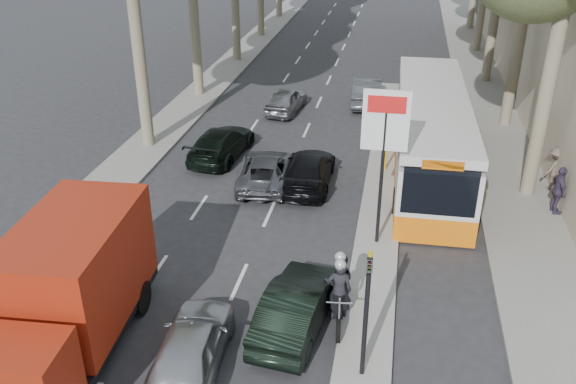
% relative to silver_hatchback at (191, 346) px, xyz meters
% --- Properties ---
extents(ground, '(120.00, 120.00, 0.00)m').
position_rel_silver_hatchback_xyz_m(ground, '(1.10, 1.94, -0.71)').
color(ground, '#28282B').
rests_on(ground, ground).
extents(sidewalk_right, '(3.20, 70.00, 0.12)m').
position_rel_silver_hatchback_xyz_m(sidewalk_right, '(9.70, 26.94, -0.65)').
color(sidewalk_right, gray).
rests_on(sidewalk_right, ground).
extents(median_left, '(2.40, 64.00, 0.12)m').
position_rel_silver_hatchback_xyz_m(median_left, '(-6.90, 29.94, -0.65)').
color(median_left, gray).
rests_on(median_left, ground).
extents(traffic_island, '(1.50, 26.00, 0.16)m').
position_rel_silver_hatchback_xyz_m(traffic_island, '(4.35, 12.94, -0.63)').
color(traffic_island, gray).
rests_on(traffic_island, ground).
extents(billboard, '(1.50, 12.10, 5.60)m').
position_rel_silver_hatchback_xyz_m(billboard, '(4.35, 6.94, 3.00)').
color(billboard, yellow).
rests_on(billboard, ground).
extents(traffic_light_island, '(0.16, 0.41, 3.60)m').
position_rel_silver_hatchback_xyz_m(traffic_light_island, '(4.35, 0.44, 1.78)').
color(traffic_light_island, black).
rests_on(traffic_light_island, ground).
extents(silver_hatchback, '(1.94, 4.25, 1.41)m').
position_rel_silver_hatchback_xyz_m(silver_hatchback, '(0.00, 0.00, 0.00)').
color(silver_hatchback, '#A7AAAF').
rests_on(silver_hatchback, ground).
extents(dark_hatchback, '(2.02, 4.51, 1.44)m').
position_rel_silver_hatchback_xyz_m(dark_hatchback, '(2.36, 2.11, 0.01)').
color(dark_hatchback, black).
rests_on(dark_hatchback, ground).
extents(queue_car_a, '(2.48, 4.63, 1.24)m').
position_rel_silver_hatchback_xyz_m(queue_car_a, '(-0.49, 10.98, -0.09)').
color(queue_car_a, '#505258').
rests_on(queue_car_a, ground).
extents(queue_car_b, '(1.98, 4.71, 1.36)m').
position_rel_silver_hatchback_xyz_m(queue_car_b, '(1.27, 11.20, -0.03)').
color(queue_car_b, black).
rests_on(queue_car_b, ground).
extents(queue_car_c, '(2.00, 4.11, 1.35)m').
position_rel_silver_hatchback_xyz_m(queue_car_c, '(-1.37, 20.04, -0.03)').
color(queue_car_c, gray).
rests_on(queue_car_c, ground).
extents(queue_car_d, '(1.81, 4.63, 1.50)m').
position_rel_silver_hatchback_xyz_m(queue_car_d, '(2.89, 22.19, 0.05)').
color(queue_car_d, '#4D5054').
rests_on(queue_car_d, ground).
extents(queue_car_e, '(2.39, 4.93, 1.38)m').
position_rel_silver_hatchback_xyz_m(queue_car_e, '(-3.10, 13.34, -0.01)').
color(queue_car_e, black).
rests_on(queue_car_e, ground).
extents(red_truck, '(2.97, 6.89, 3.60)m').
position_rel_silver_hatchback_xyz_m(red_truck, '(-3.25, 0.08, 1.19)').
color(red_truck, black).
rests_on(red_truck, ground).
extents(city_bus, '(3.06, 12.94, 3.40)m').
position_rel_silver_hatchback_xyz_m(city_bus, '(6.16, 13.56, 1.08)').
color(city_bus, orange).
rests_on(city_bus, ground).
extents(motorcycle, '(0.96, 2.45, 2.09)m').
position_rel_silver_hatchback_xyz_m(motorcycle, '(3.47, 2.86, 0.24)').
color(motorcycle, black).
rests_on(motorcycle, ground).
extents(pedestrian_near, '(0.71, 1.17, 1.88)m').
position_rel_silver_hatchback_xyz_m(pedestrian_near, '(10.85, 10.35, 0.35)').
color(pedestrian_near, '#3E324B').
rests_on(pedestrian_near, sidewalk_right).
extents(pedestrian_far, '(1.22, 1.12, 1.78)m').
position_rel_silver_hatchback_xyz_m(pedestrian_far, '(11.10, 12.50, 0.31)').
color(pedestrian_far, brown).
rests_on(pedestrian_far, sidewalk_right).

